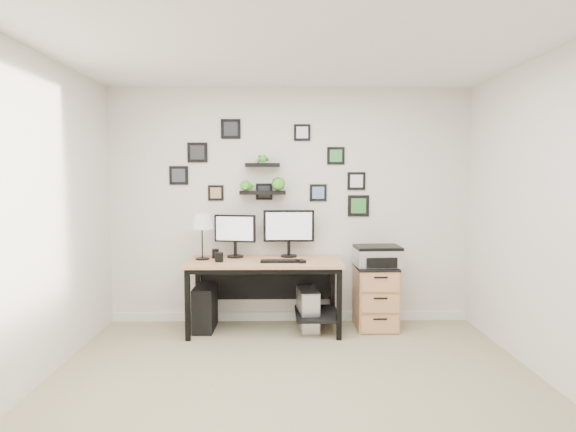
{
  "coord_description": "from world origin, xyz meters",
  "views": [
    {
      "loc": [
        -0.11,
        -3.34,
        1.62
      ],
      "look_at": [
        -0.03,
        1.83,
        1.2
      ],
      "focal_mm": 30.0,
      "sensor_mm": 36.0,
      "label": 1
    }
  ],
  "objects_px": {
    "mug": "(219,257)",
    "pc_tower_grey": "(308,309)",
    "desk": "(268,271)",
    "pc_tower_black": "(205,308)",
    "file_cabinet": "(375,297)",
    "table_lamp": "(202,222)",
    "monitor_right": "(289,229)",
    "printer": "(378,256)",
    "monitor_left": "(235,233)"
  },
  "relations": [
    {
      "from": "mug",
      "to": "table_lamp",
      "type": "bearing_deg",
      "value": 142.25
    },
    {
      "from": "mug",
      "to": "pc_tower_grey",
      "type": "relative_size",
      "value": 0.21
    },
    {
      "from": "file_cabinet",
      "to": "pc_tower_grey",
      "type": "bearing_deg",
      "value": -175.81
    },
    {
      "from": "table_lamp",
      "to": "file_cabinet",
      "type": "distance_m",
      "value": 2.02
    },
    {
      "from": "table_lamp",
      "to": "pc_tower_black",
      "type": "xyz_separation_m",
      "value": [
        0.02,
        -0.02,
        -0.91
      ]
    },
    {
      "from": "desk",
      "to": "monitor_right",
      "type": "distance_m",
      "value": 0.52
    },
    {
      "from": "monitor_left",
      "to": "monitor_right",
      "type": "distance_m",
      "value": 0.58
    },
    {
      "from": "printer",
      "to": "file_cabinet",
      "type": "bearing_deg",
      "value": -173.77
    },
    {
      "from": "desk",
      "to": "pc_tower_black",
      "type": "bearing_deg",
      "value": 177.59
    },
    {
      "from": "monitor_right",
      "to": "mug",
      "type": "xyz_separation_m",
      "value": [
        -0.72,
        -0.29,
        -0.26
      ]
    },
    {
      "from": "pc_tower_black",
      "to": "printer",
      "type": "bearing_deg",
      "value": 1.7
    },
    {
      "from": "table_lamp",
      "to": "printer",
      "type": "distance_m",
      "value": 1.9
    },
    {
      "from": "table_lamp",
      "to": "mug",
      "type": "xyz_separation_m",
      "value": [
        0.2,
        -0.15,
        -0.35
      ]
    },
    {
      "from": "pc_tower_grey",
      "to": "desk",
      "type": "bearing_deg",
      "value": -179.36
    },
    {
      "from": "monitor_right",
      "to": "printer",
      "type": "distance_m",
      "value": 0.99
    },
    {
      "from": "monitor_left",
      "to": "pc_tower_black",
      "type": "height_order",
      "value": "monitor_left"
    },
    {
      "from": "monitor_left",
      "to": "printer",
      "type": "xyz_separation_m",
      "value": [
        1.53,
        -0.1,
        -0.24
      ]
    },
    {
      "from": "mug",
      "to": "file_cabinet",
      "type": "height_order",
      "value": "mug"
    },
    {
      "from": "monitor_right",
      "to": "printer",
      "type": "xyz_separation_m",
      "value": [
        0.95,
        -0.12,
        -0.28
      ]
    },
    {
      "from": "printer",
      "to": "monitor_left",
      "type": "bearing_deg",
      "value": 176.11
    },
    {
      "from": "monitor_right",
      "to": "table_lamp",
      "type": "relative_size",
      "value": 1.13
    },
    {
      "from": "table_lamp",
      "to": "pc_tower_black",
      "type": "relative_size",
      "value": 1.05
    },
    {
      "from": "pc_tower_black",
      "to": "printer",
      "type": "height_order",
      "value": "printer"
    },
    {
      "from": "file_cabinet",
      "to": "printer",
      "type": "relative_size",
      "value": 1.38
    },
    {
      "from": "monitor_left",
      "to": "table_lamp",
      "type": "xyz_separation_m",
      "value": [
        -0.34,
        -0.12,
        0.12
      ]
    },
    {
      "from": "monitor_left",
      "to": "table_lamp",
      "type": "bearing_deg",
      "value": -161.03
    },
    {
      "from": "desk",
      "to": "table_lamp",
      "type": "xyz_separation_m",
      "value": [
        -0.7,
        0.05,
        0.52
      ]
    },
    {
      "from": "pc_tower_black",
      "to": "desk",
      "type": "bearing_deg",
      "value": -1.7
    },
    {
      "from": "mug",
      "to": "monitor_right",
      "type": "bearing_deg",
      "value": 21.65
    },
    {
      "from": "monitor_right",
      "to": "monitor_left",
      "type": "bearing_deg",
      "value": -178.07
    },
    {
      "from": "desk",
      "to": "monitor_right",
      "type": "xyz_separation_m",
      "value": [
        0.22,
        0.18,
        0.43
      ]
    },
    {
      "from": "pc_tower_grey",
      "to": "file_cabinet",
      "type": "distance_m",
      "value": 0.74
    },
    {
      "from": "monitor_left",
      "to": "printer",
      "type": "relative_size",
      "value": 0.95
    },
    {
      "from": "pc_tower_black",
      "to": "file_cabinet",
      "type": "distance_m",
      "value": 1.83
    },
    {
      "from": "desk",
      "to": "printer",
      "type": "distance_m",
      "value": 1.18
    },
    {
      "from": "table_lamp",
      "to": "mug",
      "type": "height_order",
      "value": "table_lamp"
    },
    {
      "from": "desk",
      "to": "mug",
      "type": "distance_m",
      "value": 0.54
    },
    {
      "from": "monitor_left",
      "to": "mug",
      "type": "height_order",
      "value": "monitor_left"
    },
    {
      "from": "pc_tower_grey",
      "to": "printer",
      "type": "distance_m",
      "value": 0.94
    },
    {
      "from": "table_lamp",
      "to": "mug",
      "type": "bearing_deg",
      "value": -37.75
    },
    {
      "from": "file_cabinet",
      "to": "pc_tower_black",
      "type": "bearing_deg",
      "value": -179.06
    },
    {
      "from": "desk",
      "to": "pc_tower_grey",
      "type": "relative_size",
      "value": 3.54
    },
    {
      "from": "monitor_right",
      "to": "file_cabinet",
      "type": "bearing_deg",
      "value": -7.7
    },
    {
      "from": "pc_tower_black",
      "to": "file_cabinet",
      "type": "bearing_deg",
      "value": 1.65
    },
    {
      "from": "table_lamp",
      "to": "pc_tower_grey",
      "type": "bearing_deg",
      "value": -2.25
    },
    {
      "from": "monitor_right",
      "to": "pc_tower_grey",
      "type": "xyz_separation_m",
      "value": [
        0.2,
        -0.18,
        -0.84
      ]
    },
    {
      "from": "monitor_left",
      "to": "pc_tower_grey",
      "type": "relative_size",
      "value": 1.03
    },
    {
      "from": "desk",
      "to": "mug",
      "type": "height_order",
      "value": "mug"
    },
    {
      "from": "pc_tower_grey",
      "to": "printer",
      "type": "relative_size",
      "value": 0.93
    },
    {
      "from": "file_cabinet",
      "to": "printer",
      "type": "bearing_deg",
      "value": 6.23
    }
  ]
}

